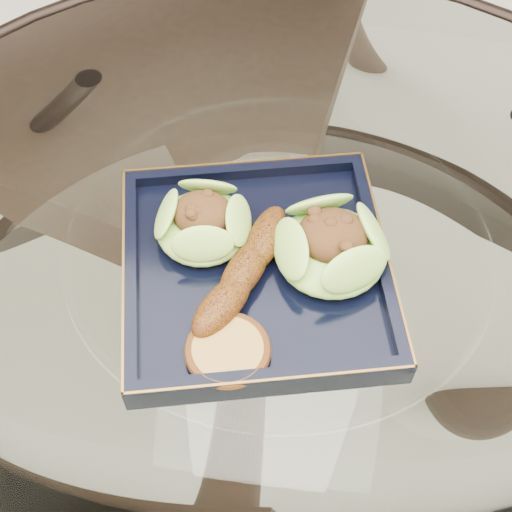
# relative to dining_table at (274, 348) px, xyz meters

# --- Properties ---
(ground) EXTENTS (4.00, 4.00, 0.00)m
(ground) POSITION_rel_dining_table_xyz_m (0.00, 0.00, -0.60)
(ground) COLOR beige
(ground) RESTS_ON ground
(dining_table) EXTENTS (1.13, 1.13, 0.77)m
(dining_table) POSITION_rel_dining_table_xyz_m (0.00, 0.00, 0.00)
(dining_table) COLOR white
(dining_table) RESTS_ON ground
(dining_chair) EXTENTS (0.52, 0.52, 1.03)m
(dining_chair) POSITION_rel_dining_table_xyz_m (-0.18, 0.48, -0.02)
(dining_chair) COLOR black
(dining_chair) RESTS_ON ground
(navy_plate) EXTENTS (0.32, 0.32, 0.02)m
(navy_plate) POSITION_rel_dining_table_xyz_m (-0.02, -0.01, 0.17)
(navy_plate) COLOR black
(navy_plate) RESTS_ON dining_table
(lettuce_wrap_left) EXTENTS (0.13, 0.13, 0.04)m
(lettuce_wrap_left) POSITION_rel_dining_table_xyz_m (-0.08, 0.03, 0.20)
(lettuce_wrap_left) COLOR #73AA31
(lettuce_wrap_left) RESTS_ON navy_plate
(lettuce_wrap_right) EXTENTS (0.12, 0.12, 0.04)m
(lettuce_wrap_right) POSITION_rel_dining_table_xyz_m (0.05, 0.01, 0.20)
(lettuce_wrap_right) COLOR #62A530
(lettuce_wrap_right) RESTS_ON navy_plate
(roasted_plantain) EXTENTS (0.09, 0.17, 0.03)m
(roasted_plantain) POSITION_rel_dining_table_xyz_m (-0.03, -0.02, 0.20)
(roasted_plantain) COLOR #6C350B
(roasted_plantain) RESTS_ON navy_plate
(crumb_patty) EXTENTS (0.09, 0.09, 0.01)m
(crumb_patty) POSITION_rel_dining_table_xyz_m (-0.04, -0.11, 0.19)
(crumb_patty) COLOR #BA843E
(crumb_patty) RESTS_ON navy_plate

